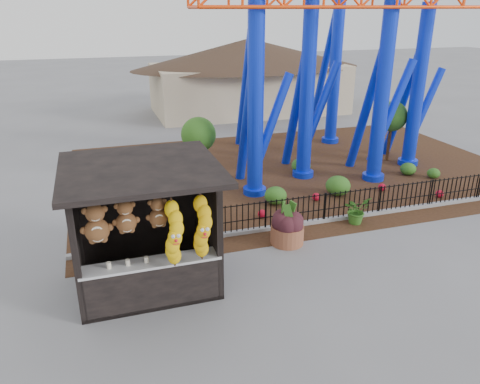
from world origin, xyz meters
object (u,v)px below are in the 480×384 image
object	(u,v)px
roller_coaster	(326,6)
terracotta_planter	(287,234)
potted_plant	(356,210)
prize_booth	(146,232)

from	to	relation	value
roller_coaster	terracotta_planter	size ratio (longest dim) A/B	11.42
roller_coaster	potted_plant	world-z (taller)	roller_coaster
prize_booth	roller_coaster	world-z (taller)	roller_coaster
roller_coaster	terracotta_planter	bearing A→B (deg)	-123.00
prize_booth	potted_plant	bearing A→B (deg)	14.67
terracotta_planter	potted_plant	xyz separation A→B (m)	(2.61, 0.59, 0.17)
terracotta_planter	potted_plant	bearing A→B (deg)	12.76
prize_booth	roller_coaster	distance (m)	11.99
roller_coaster	prize_booth	bearing A→B (deg)	-137.87
prize_booth	roller_coaster	size ratio (longest dim) A/B	0.32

